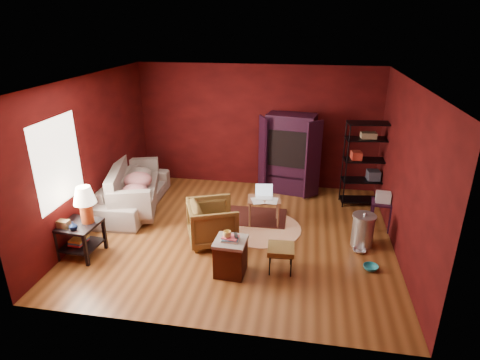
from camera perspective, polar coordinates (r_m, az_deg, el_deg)
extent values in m
cube|color=brown|center=(7.51, -0.26, -7.74)|extent=(5.50, 5.00, 0.02)
cube|color=white|center=(6.58, -0.30, 14.11)|extent=(5.50, 5.00, 0.02)
cube|color=#430909|center=(9.29, 2.43, 7.56)|extent=(5.50, 0.02, 2.80)
cube|color=#430909|center=(4.68, -5.66, -7.72)|extent=(5.50, 0.02, 2.80)
cube|color=#430909|center=(7.86, -20.56, 3.44)|extent=(0.02, 5.00, 2.80)
cube|color=#430909|center=(7.01, 22.53, 1.00)|extent=(0.02, 5.00, 2.80)
cube|color=white|center=(6.98, -24.50, 2.35)|extent=(0.02, 1.20, 1.40)
imported|color=gray|center=(8.61, -14.92, -1.09)|extent=(0.78, 2.30, 0.89)
imported|color=black|center=(7.09, -3.95, -5.76)|extent=(1.00, 1.03, 0.83)
imported|color=silver|center=(7.21, 16.69, -9.01)|extent=(0.23, 0.07, 0.22)
imported|color=teal|center=(6.80, 18.17, -11.18)|extent=(0.24, 0.11, 0.24)
imported|color=#0C1A3C|center=(6.94, -22.64, -6.05)|extent=(0.18, 0.18, 0.13)
imported|color=#F2D676|center=(6.07, -1.86, -7.60)|extent=(0.14, 0.11, 0.13)
cube|color=black|center=(7.13, -22.01, -5.96)|extent=(0.65, 0.65, 0.04)
cube|color=black|center=(7.31, -21.59, -8.59)|extent=(0.61, 0.61, 0.03)
cube|color=black|center=(7.23, -24.74, -8.53)|extent=(0.05, 0.05, 0.57)
cube|color=black|center=(6.92, -21.08, -9.32)|extent=(0.05, 0.05, 0.57)
cube|color=black|center=(7.60, -22.27, -6.59)|extent=(0.05, 0.05, 0.57)
cube|color=black|center=(7.31, -18.72, -7.23)|extent=(0.05, 0.05, 0.57)
cylinder|color=#B84D21|center=(7.06, -20.96, -4.35)|extent=(0.22, 0.22, 0.35)
cone|color=#F2E5C6|center=(6.93, -21.31, -2.00)|extent=(0.39, 0.39, 0.29)
cube|color=olive|center=(7.08, -23.82, -5.74)|extent=(0.19, 0.13, 0.12)
cube|color=#B42D38|center=(7.31, -21.98, -8.21)|extent=(0.24, 0.30, 0.03)
cube|color=teal|center=(7.29, -21.95, -7.98)|extent=(0.24, 0.30, 0.03)
cube|color=gold|center=(7.27, -21.92, -7.74)|extent=(0.24, 0.30, 0.03)
cube|color=gray|center=(8.66, -14.45, -2.11)|extent=(1.29, 2.03, 0.40)
cube|color=gray|center=(8.62, -16.89, -0.57)|extent=(0.70, 1.85, 0.79)
cube|color=gray|center=(7.73, -15.41, -3.46)|extent=(0.81, 0.39, 0.54)
cube|color=gray|center=(9.45, -13.91, 1.41)|extent=(0.81, 0.39, 0.54)
ellipsoid|color=#A9172A|center=(8.04, -14.76, -1.61)|extent=(0.64, 0.64, 0.28)
ellipsoid|color=#A9172A|center=(8.53, -14.33, -0.03)|extent=(0.71, 0.71, 0.32)
ellipsoid|color=gray|center=(9.00, -13.95, 0.91)|extent=(0.59, 0.59, 0.26)
cube|color=#461C10|center=(6.32, -1.35, -11.04)|extent=(0.47, 0.47, 0.54)
cube|color=gray|center=(6.16, -1.37, -8.75)|extent=(0.50, 0.50, 0.05)
cube|color=beige|center=(6.14, -1.38, -8.46)|extent=(0.27, 0.21, 0.02)
cube|color=#5193BD|center=(6.13, -1.38, -8.29)|extent=(0.26, 0.20, 0.02)
cube|color=#D85160|center=(6.12, -1.38, -8.11)|extent=(0.26, 0.21, 0.02)
cube|color=black|center=(6.12, -0.58, -7.89)|extent=(0.09, 0.17, 0.02)
cube|color=black|center=(6.36, 5.84, -9.75)|extent=(0.43, 0.43, 0.08)
cube|color=black|center=(6.39, 5.83, -10.14)|extent=(0.39, 0.39, 0.02)
cylinder|color=black|center=(6.34, 4.23, -12.08)|extent=(0.02, 0.02, 0.34)
cylinder|color=black|center=(6.34, 7.26, -12.20)|extent=(0.02, 0.02, 0.34)
cylinder|color=black|center=(6.61, 4.36, -10.49)|extent=(0.02, 0.02, 0.34)
cylinder|color=black|center=(6.61, 7.24, -10.61)|extent=(0.02, 0.02, 0.34)
cylinder|color=#F6EDCD|center=(7.69, 3.16, -6.85)|extent=(1.90, 1.90, 0.01)
cube|color=#4D1A14|center=(8.09, 1.91, -5.21)|extent=(1.32, 0.89, 0.01)
cube|color=brown|center=(7.64, 3.44, -2.78)|extent=(0.67, 0.51, 0.03)
cylinder|color=brown|center=(7.60, 1.39, -5.07)|extent=(0.04, 0.04, 0.51)
cylinder|color=brown|center=(7.61, 5.44, -5.11)|extent=(0.04, 0.04, 0.51)
cylinder|color=brown|center=(7.91, 1.42, -3.91)|extent=(0.04, 0.04, 0.51)
cylinder|color=brown|center=(7.92, 5.31, -3.96)|extent=(0.04, 0.04, 0.51)
cube|color=silver|center=(7.66, 3.43, -2.52)|extent=(0.36, 0.27, 0.02)
cube|color=silver|center=(7.72, 3.44, -1.39)|extent=(0.34, 0.11, 0.22)
cube|color=silver|center=(7.54, 2.51, -2.97)|extent=(0.31, 0.36, 0.00)
cube|color=silver|center=(7.56, 4.55, -2.96)|extent=(0.23, 0.32, 0.00)
cube|color=black|center=(9.07, 7.13, 3.74)|extent=(1.13, 0.75, 1.80)
cube|color=black|center=(8.92, 7.04, 4.71)|extent=(0.91, 0.57, 0.80)
cube|color=black|center=(8.96, 3.20, 3.66)|extent=(0.22, 0.41, 1.70)
cube|color=black|center=(8.72, 10.35, 2.79)|extent=(0.34, 0.33, 1.70)
cube|color=#2C2F31|center=(9.00, 7.09, 4.22)|extent=(0.66, 0.57, 0.49)
cube|color=black|center=(8.77, 6.72, 3.78)|extent=(0.47, 0.10, 0.38)
cube|color=black|center=(9.18, 6.92, 0.85)|extent=(0.92, 0.62, 0.05)
cylinder|color=black|center=(8.45, 14.88, 1.76)|extent=(0.03, 0.03, 1.79)
cylinder|color=black|center=(8.67, 20.30, 1.63)|extent=(0.03, 0.03, 1.79)
cylinder|color=black|center=(8.78, 14.42, 2.57)|extent=(0.03, 0.03, 1.79)
cylinder|color=black|center=(8.99, 19.65, 2.42)|extent=(0.03, 0.03, 1.79)
cube|color=black|center=(9.00, 16.78, -2.67)|extent=(0.92, 0.49, 0.02)
cube|color=black|center=(8.83, 17.09, -0.02)|extent=(0.92, 0.49, 0.02)
cube|color=black|center=(8.68, 17.42, 2.72)|extent=(0.92, 0.49, 0.02)
cube|color=black|center=(8.55, 17.75, 5.56)|extent=(0.92, 0.49, 0.02)
cube|color=black|center=(8.47, 18.01, 7.69)|extent=(0.92, 0.49, 0.02)
cube|color=maroon|center=(8.60, 16.21, 3.39)|extent=(0.23, 0.27, 0.16)
cube|color=#302F3B|center=(8.84, 18.42, 0.67)|extent=(0.28, 0.28, 0.20)
cube|color=#776347|center=(8.53, 17.82, 6.07)|extent=(0.32, 0.24, 0.12)
cube|color=black|center=(7.90, 19.60, -3.05)|extent=(0.41, 0.41, 0.04)
cube|color=black|center=(7.86, 18.26, -5.20)|extent=(0.04, 0.04, 0.54)
cube|color=black|center=(7.89, 20.55, -5.40)|extent=(0.04, 0.04, 0.54)
cube|color=black|center=(8.14, 18.19, -4.21)|extent=(0.04, 0.04, 0.54)
cube|color=black|center=(8.17, 20.40, -4.41)|extent=(0.04, 0.04, 0.54)
cube|color=silver|center=(7.86, 19.70, -2.31)|extent=(0.28, 0.23, 0.19)
cylinder|color=silver|center=(7.33, 17.05, -7.00)|extent=(0.41, 0.41, 0.56)
cylinder|color=silver|center=(7.20, 17.31, -4.93)|extent=(0.45, 0.45, 0.04)
sphere|color=silver|center=(7.18, 17.34, -4.67)|extent=(0.06, 0.06, 0.06)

